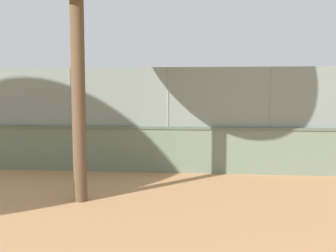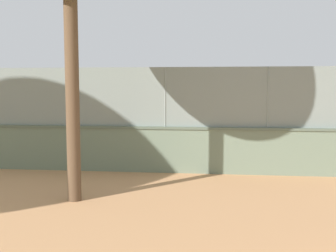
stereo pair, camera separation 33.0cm
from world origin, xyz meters
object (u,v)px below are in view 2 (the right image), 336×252
sports_ball (203,154)px  player_foreground_swinging (205,131)px  player_crossing_court (169,118)px  player_baseline_waiting (257,118)px

sports_ball → player_foreground_swinging: bearing=-97.4°
player_foreground_swinging → player_crossing_court: (2.39, -5.83, 0.08)m
player_crossing_court → sports_ball: (-2.31, 6.46, -0.95)m
player_foreground_swinging → sports_ball: (0.08, 0.63, -0.86)m
sports_ball → player_crossing_court: bearing=-70.3°
player_foreground_swinging → player_crossing_court: size_ratio=0.92×
player_crossing_court → sports_ball: bearing=109.7°
player_baseline_waiting → sports_ball: bearing=72.1°
player_foreground_swinging → sports_ball: bearing=82.6°
player_foreground_swinging → player_crossing_court: 6.30m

